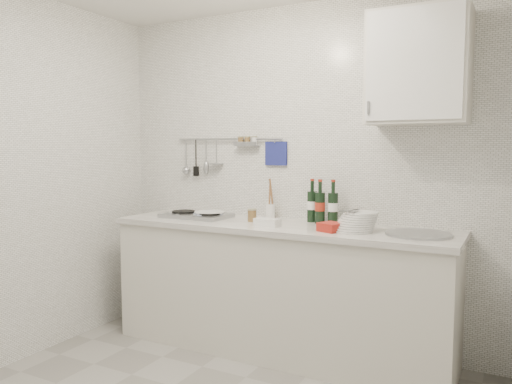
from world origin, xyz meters
TOP-DOWN VIEW (x-y plane):
  - back_wall at (0.00, 1.40)m, footprint 3.00×0.02m
  - counter at (0.01, 1.10)m, footprint 2.44×0.64m
  - wall_rail at (-0.60, 1.37)m, footprint 0.98×0.09m
  - wall_cabinet at (0.90, 1.22)m, footprint 0.60×0.38m
  - plate_stack_hob at (-0.61, 1.13)m, footprint 0.26×0.25m
  - plate_stack_sink at (0.57, 1.06)m, footprint 0.29×0.27m
  - wine_bottles at (0.25, 1.28)m, footprint 0.24×0.12m
  - butter_dish at (-0.03, 0.97)m, footprint 0.18×0.10m
  - strawberry_punnet at (0.43, 0.97)m, footprint 0.17×0.17m
  - utensil_crock at (-0.17, 1.30)m, footprint 0.07×0.07m
  - jar_a at (-0.18, 1.34)m, footprint 0.07×0.07m
  - jar_b at (0.48, 1.24)m, footprint 0.06×0.06m
  - jar_c at (0.52, 1.24)m, footprint 0.07×0.07m
  - jar_d at (-0.22, 1.11)m, footprint 0.07×0.07m

SIDE VIEW (x-z plane):
  - counter at x=0.01m, z-range -0.05..0.92m
  - plate_stack_hob at x=-0.61m, z-range 0.92..0.97m
  - butter_dish at x=-0.03m, z-range 0.92..0.97m
  - strawberry_punnet at x=0.43m, z-range 0.92..0.98m
  - jar_b at x=0.48m, z-range 0.92..0.99m
  - jar_a at x=-0.18m, z-range 0.92..1.00m
  - jar_c at x=0.52m, z-range 0.92..1.01m
  - jar_d at x=-0.22m, z-range 0.92..1.01m
  - plate_stack_sink at x=0.57m, z-range 0.91..1.05m
  - utensil_crock at x=-0.17m, z-range 0.84..1.14m
  - wine_bottles at x=0.25m, z-range 0.92..1.23m
  - back_wall at x=0.00m, z-range 0.00..2.50m
  - wall_rail at x=-0.60m, z-range 1.26..1.60m
  - wall_cabinet at x=0.90m, z-range 1.60..2.30m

